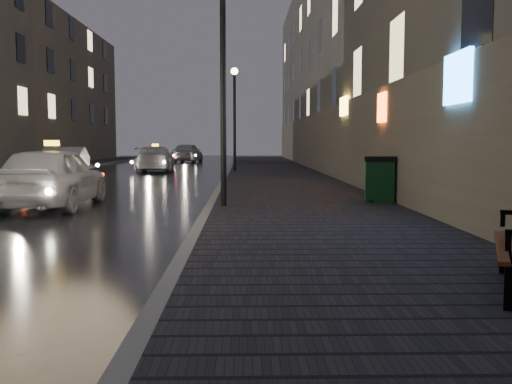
# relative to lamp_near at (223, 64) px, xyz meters

# --- Properties ---
(ground) EXTENTS (120.00, 120.00, 0.00)m
(ground) POSITION_rel_lamp_near_xyz_m (-1.85, -6.00, -3.49)
(ground) COLOR black
(ground) RESTS_ON ground
(sidewalk) EXTENTS (4.60, 58.00, 0.15)m
(sidewalk) POSITION_rel_lamp_near_xyz_m (2.05, 15.00, -3.41)
(sidewalk) COLOR black
(sidewalk) RESTS_ON ground
(curb) EXTENTS (0.20, 58.00, 0.15)m
(curb) POSITION_rel_lamp_near_xyz_m (-0.35, 15.00, -3.41)
(curb) COLOR slate
(curb) RESTS_ON ground
(sidewalk_far) EXTENTS (2.40, 58.00, 0.15)m
(sidewalk_far) POSITION_rel_lamp_near_xyz_m (-10.55, 15.00, -3.41)
(sidewalk_far) COLOR black
(sidewalk_far) RESTS_ON ground
(curb_far) EXTENTS (0.20, 58.00, 0.15)m
(curb_far) POSITION_rel_lamp_near_xyz_m (-9.25, 15.00, -3.41)
(curb_far) COLOR slate
(curb_far) RESTS_ON ground
(building_near) EXTENTS (1.80, 50.00, 13.00)m
(building_near) POSITION_rel_lamp_near_xyz_m (5.25, 19.00, 3.01)
(building_near) COLOR #605B54
(building_near) RESTS_ON ground
(building_far_c) EXTENTS (6.00, 22.00, 11.00)m
(building_far_c) POSITION_rel_lamp_near_xyz_m (-15.35, 33.00, 2.01)
(building_far_c) COLOR #6B6051
(building_far_c) RESTS_ON ground
(lamp_near) EXTENTS (0.36, 0.36, 5.28)m
(lamp_near) POSITION_rel_lamp_near_xyz_m (0.00, 0.00, 0.00)
(lamp_near) COLOR black
(lamp_near) RESTS_ON sidewalk
(lamp_far) EXTENTS (0.36, 0.36, 5.28)m
(lamp_far) POSITION_rel_lamp_near_xyz_m (0.00, 16.00, 0.00)
(lamp_far) COLOR black
(lamp_far) RESTS_ON sidewalk
(trash_bin) EXTENTS (0.88, 0.88, 1.16)m
(trash_bin) POSITION_rel_lamp_near_xyz_m (3.93, 0.81, -2.75)
(trash_bin) COLOR black
(trash_bin) RESTS_ON sidewalk
(taxi_near) EXTENTS (1.87, 4.62, 1.57)m
(taxi_near) POSITION_rel_lamp_near_xyz_m (-4.37, 0.96, -2.70)
(taxi_near) COLOR white
(taxi_near) RESTS_ON ground
(car_left_mid) EXTENTS (2.11, 4.55, 1.45)m
(car_left_mid) POSITION_rel_lamp_near_xyz_m (-6.86, 9.77, -2.77)
(car_left_mid) COLOR gray
(car_left_mid) RESTS_ON ground
(taxi_mid) EXTENTS (2.28, 4.95, 1.40)m
(taxi_mid) POSITION_rel_lamp_near_xyz_m (-4.44, 18.22, -2.79)
(taxi_mid) COLOR silver
(taxi_mid) RESTS_ON ground
(car_far) EXTENTS (2.34, 4.68, 1.53)m
(car_far) POSITION_rel_lamp_near_xyz_m (-4.00, 31.83, -2.72)
(car_far) COLOR #A1A0A8
(car_far) RESTS_ON ground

